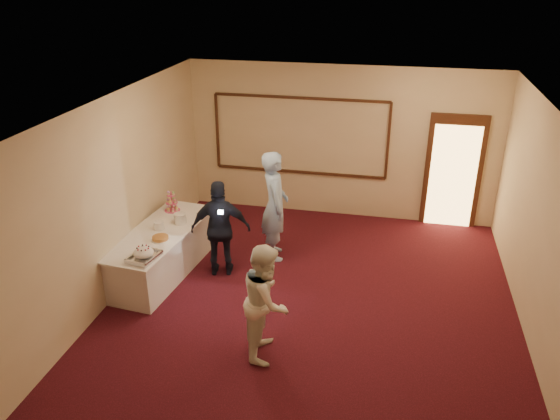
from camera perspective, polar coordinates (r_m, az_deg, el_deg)
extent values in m
plane|color=black|center=(8.24, 3.12, -10.35)|extent=(7.00, 7.00, 0.00)
cube|color=beige|center=(10.73, 6.38, 6.97)|extent=(6.00, 0.04, 3.00)
cube|color=beige|center=(4.63, -3.94, -19.30)|extent=(6.00, 0.04, 3.00)
cube|color=beige|center=(8.43, -17.19, 1.01)|extent=(0.04, 7.00, 3.00)
cube|color=beige|center=(7.68, 26.07, -2.81)|extent=(0.04, 7.00, 3.00)
cube|color=white|center=(6.98, 3.69, 10.33)|extent=(6.00, 7.00, 0.04)
cube|color=#381911|center=(11.02, 2.06, 4.00)|extent=(3.40, 0.04, 0.05)
cube|color=#381911|center=(10.59, 2.18, 11.63)|extent=(3.40, 0.04, 0.05)
cube|color=#381911|center=(11.19, -6.57, 8.22)|extent=(0.05, 0.04, 1.50)
cube|color=#381911|center=(10.63, 11.24, 7.04)|extent=(0.05, 0.04, 1.50)
cube|color=#381911|center=(10.83, 17.64, 3.88)|extent=(1.05, 0.06, 2.20)
cube|color=#FFBF66|center=(10.84, 17.58, 3.33)|extent=(0.85, 0.02, 2.00)
cube|color=silver|center=(9.14, -12.22, -4.42)|extent=(1.05, 2.32, 0.74)
cube|color=silver|center=(8.96, -12.44, -2.26)|extent=(1.16, 2.45, 0.03)
cube|color=#AFB2B6|center=(8.18, -14.02, -4.87)|extent=(0.42, 0.51, 0.04)
ellipsoid|color=white|center=(8.14, -14.08, -4.34)|extent=(0.30, 0.30, 0.13)
cube|color=silver|center=(8.24, -13.00, -4.36)|extent=(0.12, 0.31, 0.01)
cylinder|color=#D3467D|center=(9.58, -11.26, 0.91)|extent=(0.02, 0.02, 0.35)
cylinder|color=#D3467D|center=(9.64, -11.18, -0.03)|extent=(0.27, 0.27, 0.01)
cylinder|color=#D3467D|center=(9.59, -11.24, 0.74)|extent=(0.20, 0.20, 0.01)
cylinder|color=#D3467D|center=(9.53, -11.31, 1.53)|extent=(0.14, 0.14, 0.01)
cylinder|color=white|center=(8.99, -12.54, -1.61)|extent=(0.16, 0.16, 0.13)
cylinder|color=white|center=(8.96, -12.58, -1.20)|extent=(0.17, 0.17, 0.01)
cylinder|color=white|center=(9.13, -10.38, -0.89)|extent=(0.19, 0.19, 0.16)
cylinder|color=white|center=(9.09, -10.42, -0.41)|extent=(0.21, 0.21, 0.01)
cylinder|color=white|center=(8.68, -12.38, -3.03)|extent=(0.29, 0.29, 0.01)
cylinder|color=brown|center=(8.66, -12.39, -2.86)|extent=(0.25, 0.25, 0.05)
imported|color=#9BC1F1|center=(9.20, -0.55, 0.45)|extent=(0.65, 0.81, 1.91)
imported|color=white|center=(7.02, -1.43, -9.43)|extent=(0.66, 0.81, 1.57)
imported|color=black|center=(8.78, -6.22, -1.96)|extent=(1.02, 0.60, 1.62)
cube|color=white|center=(8.31, -6.23, -0.22)|extent=(0.07, 0.05, 0.05)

